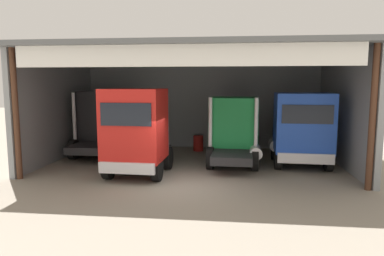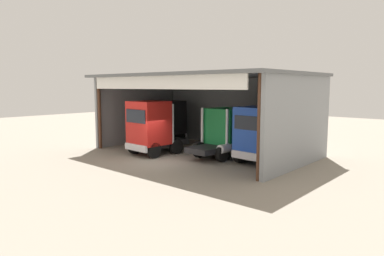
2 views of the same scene
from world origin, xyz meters
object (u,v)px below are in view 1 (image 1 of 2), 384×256
object	(u,v)px
truck_red_center_right_bay	(136,131)
truck_blue_right_bay	(301,128)
truck_black_center_bay	(103,121)
oil_drum	(198,143)
tool_cart	(251,143)
truck_green_yard_outside	(234,129)

from	to	relation	value
truck_red_center_right_bay	truck_blue_right_bay	distance (m)	7.64
truck_red_center_right_bay	truck_blue_right_bay	bearing A→B (deg)	-159.10
truck_black_center_bay	oil_drum	size ratio (longest dim) A/B	4.83
truck_black_center_bay	oil_drum	bearing A→B (deg)	17.80
truck_black_center_bay	tool_cart	bearing A→B (deg)	11.17
truck_red_center_right_bay	truck_blue_right_bay	size ratio (longest dim) A/B	0.95
tool_cart	truck_black_center_bay	bearing A→B (deg)	-168.37
truck_red_center_right_bay	truck_green_yard_outside	distance (m)	5.01
tool_cart	oil_drum	bearing A→B (deg)	179.85
truck_red_center_right_bay	truck_green_yard_outside	xyz separation A→B (m)	(4.11, 2.86, -0.22)
truck_black_center_bay	tool_cart	world-z (taller)	truck_black_center_bay
oil_drum	truck_black_center_bay	bearing A→B (deg)	-161.74
truck_green_yard_outside	truck_blue_right_bay	world-z (taller)	truck_blue_right_bay
truck_green_yard_outside	oil_drum	xyz separation A→B (m)	(-2.03, 3.00, -1.27)
truck_red_center_right_bay	tool_cart	distance (m)	7.89
truck_green_yard_outside	oil_drum	distance (m)	3.84
truck_black_center_bay	truck_green_yard_outside	size ratio (longest dim) A/B	0.95
truck_black_center_bay	tool_cart	distance (m)	8.39
tool_cart	truck_blue_right_bay	bearing A→B (deg)	-57.90
oil_drum	truck_green_yard_outside	bearing A→B (deg)	-55.85
truck_black_center_bay	truck_green_yard_outside	distance (m)	7.24
truck_green_yard_outside	tool_cart	xyz separation A→B (m)	(0.99, 2.99, -1.21)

